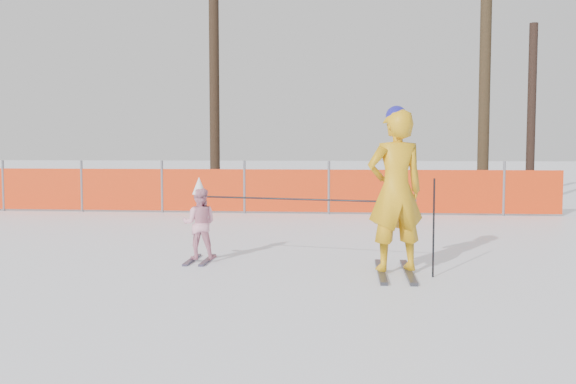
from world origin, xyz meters
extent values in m
plane|color=white|center=(0.00, 0.00, 0.00)|extent=(120.00, 120.00, 0.00)
cube|color=black|center=(1.21, 0.23, 0.02)|extent=(0.09, 1.51, 0.04)
cube|color=black|center=(1.55, 0.23, 0.02)|extent=(0.09, 1.51, 0.04)
imported|color=gold|center=(1.38, 0.23, 1.05)|extent=(0.85, 0.69, 2.01)
sphere|color=navy|center=(1.38, 0.23, 1.97)|extent=(0.26, 0.26, 0.26)
cube|color=black|center=(-1.38, 0.85, 0.01)|extent=(0.09, 0.85, 0.03)
cube|color=black|center=(-1.16, 0.85, 0.01)|extent=(0.09, 0.85, 0.03)
imported|color=pink|center=(-1.27, 0.85, 0.53)|extent=(0.51, 0.42, 0.99)
cone|color=white|center=(-1.27, 0.85, 1.06)|extent=(0.19, 0.19, 0.24)
cylinder|color=black|center=(1.83, 0.03, 0.61)|extent=(0.02, 0.02, 1.21)
cylinder|color=black|center=(0.05, 0.54, 0.90)|extent=(2.41, 0.59, 0.02)
cylinder|color=#595960|center=(-7.66, 7.15, 0.62)|extent=(0.06, 0.06, 1.25)
cylinder|color=#595960|center=(-5.66, 7.15, 0.62)|extent=(0.06, 0.06, 1.25)
cylinder|color=#595960|center=(-3.66, 7.15, 0.62)|extent=(0.06, 0.06, 1.25)
cylinder|color=#595960|center=(-1.66, 7.15, 0.62)|extent=(0.06, 0.06, 1.25)
cylinder|color=#595960|center=(0.34, 7.15, 0.62)|extent=(0.06, 0.06, 1.25)
cylinder|color=#595960|center=(2.34, 7.15, 0.62)|extent=(0.06, 0.06, 1.25)
cylinder|color=#595960|center=(4.34, 7.15, 0.62)|extent=(0.06, 0.06, 1.25)
cube|color=red|center=(-3.00, 7.15, 0.55)|extent=(17.30, 0.03, 1.00)
cylinder|color=#322516|center=(4.39, 9.72, 3.39)|extent=(0.30, 0.30, 6.77)
cylinder|color=black|center=(5.78, 10.32, 2.46)|extent=(0.23, 0.23, 4.92)
cylinder|color=black|center=(-3.47, 12.44, 3.35)|extent=(0.32, 0.32, 6.69)
camera|label=1|loc=(0.78, -7.85, 1.61)|focal=40.00mm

